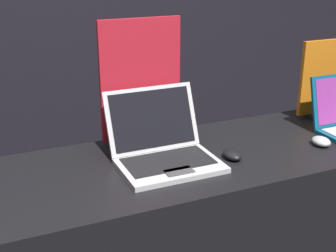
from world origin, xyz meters
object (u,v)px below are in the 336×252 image
promo_stand_middle (141,84)px  promo_stand_back (324,81)px  mouse_back (321,141)px  laptop_middle (163,147)px  mouse_middle (232,155)px

promo_stand_middle → promo_stand_back: promo_stand_middle is taller
mouse_back → promo_stand_middle: bearing=152.0°
laptop_middle → mouse_back: 0.69m
laptop_middle → promo_stand_back: bearing=10.7°
mouse_middle → promo_stand_back: (0.68, 0.27, 0.16)m
promo_stand_middle → mouse_back: promo_stand_middle is taller
mouse_middle → promo_stand_back: 0.75m
promo_stand_middle → mouse_middle: bearing=-51.2°
mouse_middle → promo_stand_back: size_ratio=0.25×
promo_stand_middle → mouse_back: (0.68, -0.36, -0.24)m
mouse_middle → mouse_back: size_ratio=1.06×
mouse_back → promo_stand_back: (0.26, 0.31, 0.16)m
laptop_middle → mouse_middle: bearing=-19.6°
laptop_middle → promo_stand_middle: 0.30m
mouse_middle → promo_stand_middle: (-0.26, 0.33, 0.24)m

